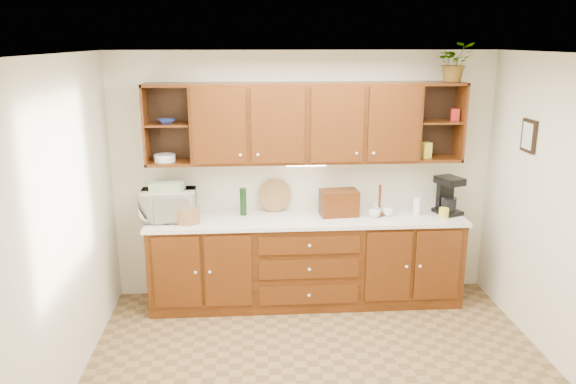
{
  "coord_description": "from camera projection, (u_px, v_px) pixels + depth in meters",
  "views": [
    {
      "loc": [
        -0.57,
        -4.01,
        2.7
      ],
      "look_at": [
        -0.21,
        1.15,
        1.29
      ],
      "focal_mm": 35.0,
      "sensor_mm": 36.0,
      "label": 1
    }
  ],
  "objects": [
    {
      "name": "wicker_basket",
      "position": [
        188.0,
        215.0,
        5.56
      ],
      "size": [
        0.28,
        0.28,
        0.15
      ],
      "primitive_type": "cylinder",
      "rotation": [
        0.0,
        0.0,
        -0.28
      ],
      "color": "olive",
      "rests_on": "countertop"
    },
    {
      "name": "canister_white",
      "position": [
        417.0,
        206.0,
        5.8
      ],
      "size": [
        0.1,
        0.1,
        0.18
      ],
      "primitive_type": "cylinder",
      "rotation": [
        0.0,
        0.0,
        0.16
      ],
      "color": "white",
      "rests_on": "countertop"
    },
    {
      "name": "woven_tray",
      "position": [
        275.0,
        210.0,
        5.96
      ],
      "size": [
        0.35,
        0.11,
        0.34
      ],
      "primitive_type": "cylinder",
      "rotation": [
        1.36,
        0.0,
        0.06
      ],
      "color": "olive",
      "rests_on": "countertop"
    },
    {
      "name": "ceiling",
      "position": [
        329.0,
        54.0,
        3.92
      ],
      "size": [
        4.0,
        4.0,
        0.0
      ],
      "primitive_type": "plane",
      "rotation": [
        3.14,
        0.0,
        0.0
      ],
      "color": "white",
      "rests_on": "back_wall"
    },
    {
      "name": "canister_yellow",
      "position": [
        444.0,
        213.0,
        5.72
      ],
      "size": [
        0.1,
        0.1,
        0.1
      ],
      "primitive_type": "cylinder",
      "rotation": [
        0.0,
        0.0,
        0.04
      ],
      "color": "gold",
      "rests_on": "countertop"
    },
    {
      "name": "towel_stack",
      "position": [
        167.0,
        186.0,
        5.58
      ],
      "size": [
        0.34,
        0.27,
        0.09
      ],
      "primitive_type": "cube",
      "rotation": [
        0.0,
        0.0,
        -0.14
      ],
      "color": "tan",
      "rests_on": "microwave"
    },
    {
      "name": "bread_box",
      "position": [
        339.0,
        203.0,
        5.78
      ],
      "size": [
        0.4,
        0.27,
        0.27
      ],
      "primitive_type": "cube",
      "rotation": [
        0.0,
        0.0,
        0.09
      ],
      "color": "#331905",
      "rests_on": "countertop"
    },
    {
      "name": "back_wall",
      "position": [
        304.0,
        176.0,
        5.95
      ],
      "size": [
        4.0,
        0.0,
        4.0
      ],
      "primitive_type": "plane",
      "rotation": [
        1.57,
        0.0,
        0.0
      ],
      "color": "#EDE7C7",
      "rests_on": "floor"
    },
    {
      "name": "microwave",
      "position": [
        168.0,
        205.0,
        5.64
      ],
      "size": [
        0.55,
        0.38,
        0.3
      ],
      "primitive_type": "imported",
      "rotation": [
        0.0,
        0.0,
        0.03
      ],
      "color": "beige",
      "rests_on": "countertop"
    },
    {
      "name": "potted_plant",
      "position": [
        455.0,
        62.0,
        5.52
      ],
      "size": [
        0.36,
        0.31,
        0.39
      ],
      "primitive_type": "imported",
      "rotation": [
        0.0,
        0.0,
        -0.04
      ],
      "color": "#999999",
      "rests_on": "upper_cabinets"
    },
    {
      "name": "bowl_stack",
      "position": [
        167.0,
        121.0,
        5.52
      ],
      "size": [
        0.2,
        0.2,
        0.04
      ],
      "primitive_type": "imported",
      "rotation": [
        0.0,
        0.0,
        0.16
      ],
      "color": "navy",
      "rests_on": "upper_cabinets"
    },
    {
      "name": "upper_cabinets",
      "position": [
        307.0,
        123.0,
        5.64
      ],
      "size": [
        3.2,
        0.33,
        0.8
      ],
      "color": "#331905",
      "rests_on": "back_wall"
    },
    {
      "name": "coffee_maker",
      "position": [
        448.0,
        196.0,
        5.85
      ],
      "size": [
        0.29,
        0.33,
        0.39
      ],
      "rotation": [
        0.0,
        0.0,
        0.36
      ],
      "color": "black",
      "rests_on": "countertop"
    },
    {
      "name": "pantry_box_red",
      "position": [
        455.0,
        115.0,
        5.7
      ],
      "size": [
        0.09,
        0.09,
        0.13
      ],
      "primitive_type": "cube",
      "rotation": [
        0.0,
        0.0,
        -0.17
      ],
      "color": "#B01E19",
      "rests_on": "upper_cabinets"
    },
    {
      "name": "canister_red",
      "position": [
        341.0,
        208.0,
        5.84
      ],
      "size": [
        0.15,
        0.15,
        0.13
      ],
      "primitive_type": "cylinder",
      "rotation": [
        0.0,
        0.0,
        -0.4
      ],
      "color": "#B01E19",
      "rests_on": "countertop"
    },
    {
      "name": "left_wall",
      "position": [
        57.0,
        236.0,
        4.13
      ],
      "size": [
        0.0,
        3.5,
        3.5
      ],
      "primitive_type": "plane",
      "rotation": [
        1.57,
        0.0,
        1.57
      ],
      "color": "#EDE7C7",
      "rests_on": "floor"
    },
    {
      "name": "pantry_box_yellow",
      "position": [
        426.0,
        150.0,
        5.76
      ],
      "size": [
        0.11,
        0.09,
        0.16
      ],
      "primitive_type": "cube",
      "rotation": [
        0.0,
        0.0,
        0.26
      ],
      "color": "gold",
      "rests_on": "upper_cabinets"
    },
    {
      "name": "undercabinet_light",
      "position": [
        306.0,
        165.0,
        5.7
      ],
      "size": [
        0.4,
        0.05,
        0.02
      ],
      "primitive_type": "cube",
      "color": "white",
      "rests_on": "upper_cabinets"
    },
    {
      "name": "wine_bottle",
      "position": [
        243.0,
        202.0,
        5.79
      ],
      "size": [
        0.07,
        0.07,
        0.28
      ],
      "primitive_type": "cylinder",
      "rotation": [
        0.0,
        0.0,
        -0.09
      ],
      "color": "black",
      "rests_on": "countertop"
    },
    {
      "name": "mug_tree",
      "position": [
        379.0,
        211.0,
        5.8
      ],
      "size": [
        0.29,
        0.29,
        0.33
      ],
      "rotation": [
        0.0,
        0.0,
        -0.27
      ],
      "color": "#331905",
      "rests_on": "countertop"
    },
    {
      "name": "framed_picture",
      "position": [
        529.0,
        136.0,
        5.12
      ],
      "size": [
        0.03,
        0.24,
        0.3
      ],
      "primitive_type": "cube",
      "color": "black",
      "rests_on": "right_wall"
    },
    {
      "name": "plate_stack",
      "position": [
        165.0,
        158.0,
        5.61
      ],
      "size": [
        0.25,
        0.25,
        0.07
      ],
      "primitive_type": "cylinder",
      "rotation": [
        0.0,
        0.0,
        0.2
      ],
      "color": "white",
      "rests_on": "upper_cabinets"
    },
    {
      "name": "base_cabinets",
      "position": [
        306.0,
        262.0,
        5.88
      ],
      "size": [
        3.2,
        0.6,
        0.9
      ],
      "primitive_type": "cube",
      "color": "#331905",
      "rests_on": "floor"
    },
    {
      "name": "floor",
      "position": [
        323.0,
        380.0,
        4.6
      ],
      "size": [
        4.0,
        4.0,
        0.0
      ],
      "primitive_type": "plane",
      "color": "olive",
      "rests_on": "ground"
    },
    {
      "name": "countertop",
      "position": [
        306.0,
        219.0,
        5.75
      ],
      "size": [
        3.24,
        0.64,
        0.04
      ],
      "primitive_type": "cube",
      "color": "white",
      "rests_on": "base_cabinets"
    }
  ]
}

